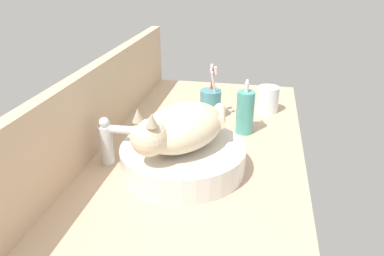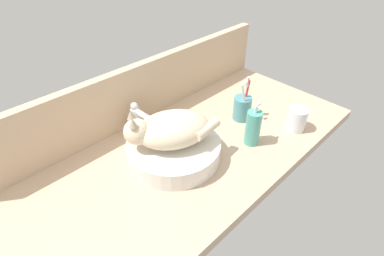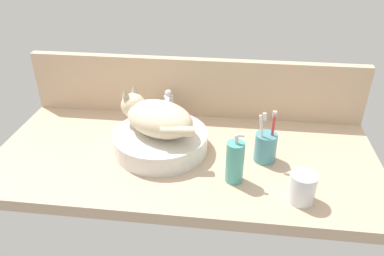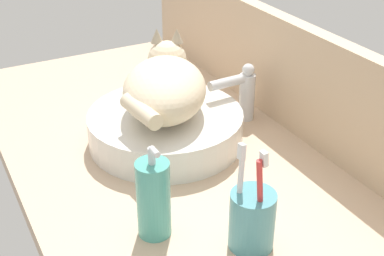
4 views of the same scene
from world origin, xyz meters
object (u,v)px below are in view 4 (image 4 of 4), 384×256
sink_basin (166,127)px  cat (165,85)px  faucet (243,91)px  soap_dispenser (154,199)px  toothbrush_cup (252,219)px

sink_basin → cat: 9.30cm
faucet → soap_dispenser: soap_dispenser is taller
cat → toothbrush_cup: 37.98cm
sink_basin → soap_dispenser: soap_dispenser is taller
cat → soap_dispenser: 31.59cm
sink_basin → cat: (-1.24, 0.58, 9.20)cm
sink_basin → toothbrush_cup: bearing=-3.2°
soap_dispenser → toothbrush_cup: size_ratio=0.91×
sink_basin → cat: cat is taller
cat → faucet: size_ratio=2.21×
cat → toothbrush_cup: bearing=-4.0°
sink_basin → toothbrush_cup: 36.03cm
sink_basin → soap_dispenser: (25.97, -14.43, 3.54)cm
sink_basin → cat: bearing=155.0°
sink_basin → soap_dispenser: size_ratio=1.93×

